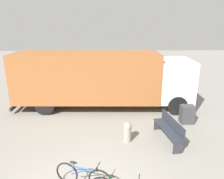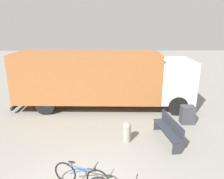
# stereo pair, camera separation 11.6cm
# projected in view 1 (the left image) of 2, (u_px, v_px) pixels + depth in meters

# --- Properties ---
(delivery_truck) EXTENTS (9.02, 2.66, 2.88)m
(delivery_truck) POSITION_uv_depth(u_px,v_px,m) (101.00, 77.00, 11.19)
(delivery_truck) COLOR #99592D
(delivery_truck) RESTS_ON ground
(park_bench) EXTENTS (0.68, 1.93, 0.91)m
(park_bench) POSITION_uv_depth(u_px,v_px,m) (169.00, 128.00, 8.20)
(park_bench) COLOR #282D38
(park_bench) RESTS_ON ground
(bicycle_middle) EXTENTS (1.55, 0.64, 0.74)m
(bicycle_middle) POSITION_uv_depth(u_px,v_px,m) (83.00, 176.00, 5.89)
(bicycle_middle) COLOR black
(bicycle_middle) RESTS_ON ground
(bollard_near_bench) EXTENTS (0.32, 0.32, 0.78)m
(bollard_near_bench) POSITION_uv_depth(u_px,v_px,m) (127.00, 131.00, 8.16)
(bollard_near_bench) COLOR gray
(bollard_near_bench) RESTS_ON ground
(utility_box) EXTENTS (0.58, 0.45, 0.81)m
(utility_box) POSITION_uv_depth(u_px,v_px,m) (187.00, 114.00, 9.66)
(utility_box) COLOR #38383D
(utility_box) RESTS_ON ground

